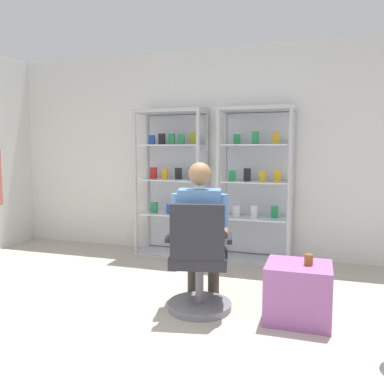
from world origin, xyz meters
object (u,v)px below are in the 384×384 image
display_cabinet_left (173,182)px  office_chair (199,267)px  display_cabinet_right (256,184)px  storage_crate (298,292)px  seated_shopkeeper (201,227)px  tea_glass (309,260)px

display_cabinet_left → office_chair: size_ratio=1.98×
display_cabinet_right → storage_crate: 1.94m
seated_shopkeeper → storage_crate: bearing=-5.4°
display_cabinet_right → tea_glass: bearing=-67.9°
display_cabinet_left → seated_shopkeeper: bearing=-61.8°
office_chair → seated_shopkeeper: 0.36m
seated_shopkeeper → storage_crate: size_ratio=2.48×
display_cabinet_right → tea_glass: display_cabinet_right is taller
display_cabinet_left → seated_shopkeeper: display_cabinet_left is taller
display_cabinet_left → tea_glass: 2.50m
storage_crate → display_cabinet_left: bearing=135.5°
display_cabinet_right → office_chair: 1.87m
storage_crate → display_cabinet_right: bearing=110.0°
seated_shopkeeper → tea_glass: seated_shopkeeper is taller
seated_shopkeeper → storage_crate: seated_shopkeeper is taller
seated_shopkeeper → display_cabinet_left: bearing=118.2°
display_cabinet_right → seated_shopkeeper: display_cabinet_right is taller
office_chair → display_cabinet_left: bearing=116.8°
storage_crate → seated_shopkeeper: bearing=174.6°
display_cabinet_right → storage_crate: display_cabinet_right is taller
office_chair → storage_crate: size_ratio=1.85×
seated_shopkeeper → tea_glass: (0.93, -0.09, -0.20)m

